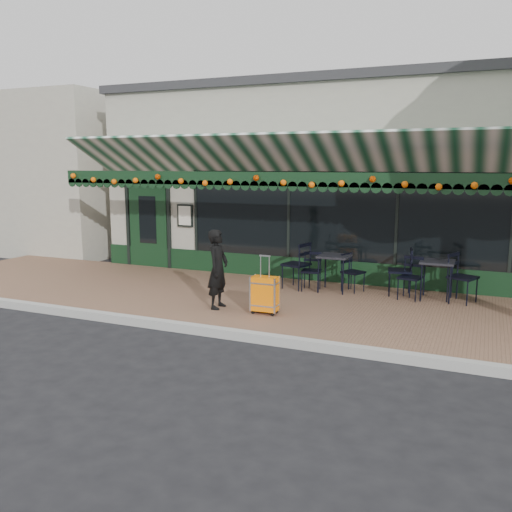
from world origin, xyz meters
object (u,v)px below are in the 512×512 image
at_px(suitcase, 265,294).
at_px(chair_a_left, 400,271).
at_px(woman, 218,269).
at_px(cafe_table_a, 437,265).
at_px(cafe_table_b, 334,259).
at_px(chair_a_right, 463,278).
at_px(chair_a_front, 410,278).
at_px(chair_b_right, 353,273).
at_px(chair_b_front, 311,271).
at_px(chair_b_left, 296,265).

bearing_deg(suitcase, chair_a_left, 48.45).
xyz_separation_m(woman, suitcase, (0.93, -0.03, -0.37)).
height_order(cafe_table_a, cafe_table_b, cafe_table_a).
distance_m(cafe_table_a, chair_a_right, 0.52).
distance_m(chair_a_right, chair_a_front, 0.96).
distance_m(chair_a_right, chair_b_right, 2.12).
relative_size(cafe_table_a, chair_b_right, 0.96).
height_order(cafe_table_b, chair_b_front, chair_b_front).
relative_size(woman, chair_b_left, 1.43).
xyz_separation_m(woman, chair_a_right, (4.08, 2.18, -0.25)).
distance_m(chair_a_right, chair_b_front, 2.94).
distance_m(cafe_table_a, chair_b_front, 2.49).
distance_m(cafe_table_a, chair_b_right, 1.67).
bearing_deg(cafe_table_a, chair_b_front, -174.79).
height_order(chair_b_left, chair_b_right, chair_b_left).
relative_size(chair_a_right, chair_b_right, 1.20).
relative_size(chair_a_front, chair_b_right, 1.06).
relative_size(chair_a_front, chair_b_front, 1.05).
distance_m(woman, cafe_table_b, 2.66).
xyz_separation_m(suitcase, chair_a_right, (3.15, 2.21, 0.13)).
distance_m(cafe_table_b, chair_b_right, 0.48).
xyz_separation_m(suitcase, chair_a_left, (1.96, 2.36, 0.13)).
height_order(suitcase, chair_b_left, suitcase).
relative_size(woman, chair_b_right, 1.81).
relative_size(cafe_table_a, chair_a_front, 0.91).
bearing_deg(chair_a_right, suitcase, 148.17).
height_order(chair_a_left, chair_a_front, chair_a_left).
distance_m(suitcase, cafe_table_a, 3.51).
bearing_deg(chair_a_left, cafe_table_a, 70.63).
relative_size(suitcase, cafe_table_a, 1.35).
distance_m(woman, suitcase, 1.01).
bearing_deg(cafe_table_b, chair_b_right, 16.57).
height_order(woman, cafe_table_a, woman).
xyz_separation_m(suitcase, chair_b_front, (0.21, 2.02, 0.06)).
xyz_separation_m(suitcase, chair_b_right, (1.04, 2.27, 0.05)).
distance_m(cafe_table_a, chair_a_left, 0.76).
xyz_separation_m(cafe_table_b, chair_a_left, (1.30, 0.20, -0.20)).
bearing_deg(woman, chair_a_left, -53.20).
height_order(cafe_table_b, chair_a_left, chair_a_left).
bearing_deg(chair_b_right, chair_a_left, -61.30).
distance_m(suitcase, chair_b_front, 2.03).
relative_size(cafe_table_b, chair_a_right, 0.79).
xyz_separation_m(suitcase, chair_a_front, (2.20, 2.06, 0.08)).
bearing_deg(suitcase, chair_b_left, 92.09).
relative_size(cafe_table_b, chair_b_front, 0.94).
xyz_separation_m(cafe_table_b, chair_b_front, (-0.45, -0.14, -0.28)).
xyz_separation_m(chair_b_right, chair_b_front, (-0.82, -0.25, 0.00)).
relative_size(suitcase, chair_a_right, 1.09).
height_order(chair_a_right, chair_b_front, chair_a_right).
xyz_separation_m(chair_a_left, chair_a_front, (0.24, -0.30, -0.06)).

